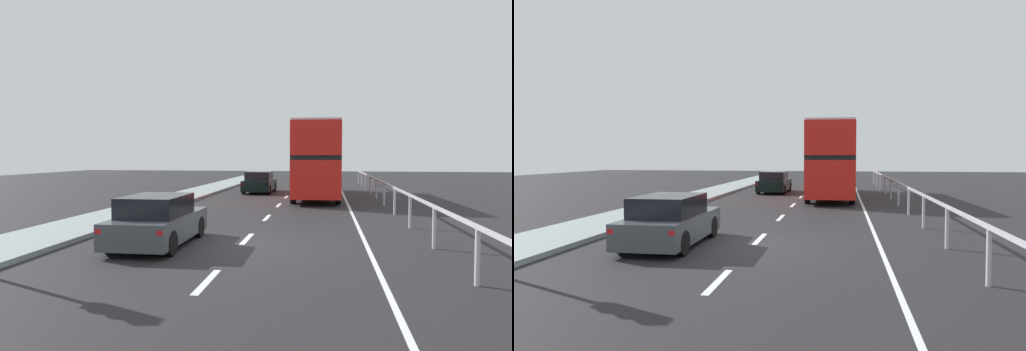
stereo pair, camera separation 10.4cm
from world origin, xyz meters
TOP-DOWN VIEW (x-y plane):
  - ground_plane at (0.00, 0.00)m, footprint 75.55×120.00m
  - near_sidewalk_kerb at (-6.06, 0.00)m, footprint 2.53×80.00m
  - lane_paint_markings at (2.27, 8.62)m, footprint 3.62×46.00m
  - bridge_side_railing at (5.23, 9.00)m, footprint 0.10×42.00m
  - double_decker_bus_red at (1.72, 15.31)m, footprint 2.80×11.54m
  - hatchback_car_near at (-2.31, -0.38)m, footprint 1.80×4.07m
  - sedan_car_ahead at (-2.06, 17.76)m, footprint 1.90×4.31m

SIDE VIEW (x-z plane):
  - ground_plane at x=0.00m, z-range -0.10..0.00m
  - lane_paint_markings at x=2.27m, z-range 0.00..0.01m
  - near_sidewalk_kerb at x=-6.06m, z-range 0.00..0.14m
  - hatchback_car_near at x=-2.31m, z-range -0.03..1.38m
  - sedan_car_ahead at x=-2.06m, z-range -0.03..1.41m
  - bridge_side_railing at x=5.23m, z-range 0.36..1.54m
  - double_decker_bus_red at x=1.72m, z-range 0.15..4.50m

